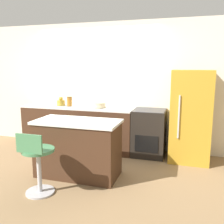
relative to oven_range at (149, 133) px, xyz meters
name	(u,v)px	position (x,y,z in m)	size (l,w,h in m)	color
ground_plane	(89,154)	(-1.14, -0.31, -0.45)	(14.00, 14.00, 0.00)	#8E704C
wall_back	(99,86)	(-1.14, 0.32, 0.85)	(8.00, 0.06, 2.60)	silver
back_counter	(78,127)	(-1.50, 0.00, 0.00)	(2.36, 0.59, 0.90)	#422819
kitchen_island	(78,148)	(-0.94, -1.23, 0.00)	(1.33, 0.66, 0.89)	#422819
oven_range	(149,133)	(0.00, 0.00, 0.00)	(0.61, 0.60, 0.90)	black
refrigerator	(190,116)	(0.74, -0.04, 0.38)	(0.70, 0.69, 1.65)	gold
stool_chair	(38,163)	(-1.20, -1.94, 0.00)	(0.44, 0.44, 0.88)	#B7B7BC
kettle	(61,102)	(-1.87, -0.01, 0.52)	(0.17, 0.17, 0.19)	#B29333
mixing_bowl	(99,105)	(-1.01, -0.01, 0.50)	(0.26, 0.26, 0.10)	#C1B28E
canister_jar	(69,101)	(-1.67, -0.01, 0.55)	(0.11, 0.11, 0.19)	#9E6623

